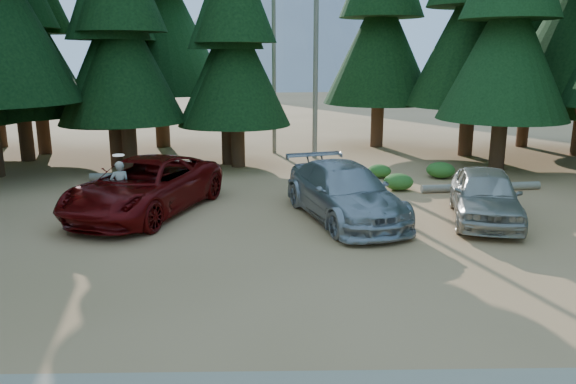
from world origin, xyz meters
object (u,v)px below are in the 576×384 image
red_pickup (145,186)px  log_right (481,187)px  frisbee_player (120,186)px  silver_minivan_right (485,195)px  log_left (144,177)px  log_mid (331,172)px  silver_minivan_center (345,192)px

red_pickup → log_right: 12.32m
red_pickup → frisbee_player: size_ratio=3.58×
red_pickup → frisbee_player: 0.81m
red_pickup → frisbee_player: (-0.65, -0.46, 0.13)m
silver_minivan_right → log_left: silver_minivan_right is taller
red_pickup → silver_minivan_right: (10.71, -1.05, -0.07)m
silver_minivan_right → frisbee_player: bearing=-169.3°
red_pickup → silver_minivan_right: size_ratio=1.34×
silver_minivan_right → log_mid: silver_minivan_right is taller
log_mid → log_right: size_ratio=0.63×
frisbee_player → log_right: bearing=173.8°
frisbee_player → silver_minivan_center: bearing=157.0°
red_pickup → silver_minivan_center: (6.38, -0.77, -0.04)m
silver_minivan_center → silver_minivan_right: 4.33m
log_right → frisbee_player: bearing=-172.5°
log_left → log_right: bearing=-7.1°
red_pickup → log_mid: size_ratio=2.16×
red_pickup → silver_minivan_center: red_pickup is taller
red_pickup → log_left: red_pickup is taller
silver_minivan_center → log_left: bearing=127.0°
log_left → log_mid: bearing=8.9°
log_left → log_right: 13.29m
red_pickup → log_mid: (6.57, 5.75, -0.77)m
log_left → log_mid: log_left is taller
log_right → silver_minivan_right: bearing=-115.4°
silver_minivan_center → log_mid: 6.56m
silver_minivan_center → frisbee_player: size_ratio=3.28×
log_mid → log_left: bearing=-145.1°
silver_minivan_right → log_left: (-11.86, 5.82, -0.66)m
red_pickup → log_right: bearing=31.8°
log_left → log_mid: 7.79m
red_pickup → log_left: size_ratio=1.45×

